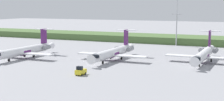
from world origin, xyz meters
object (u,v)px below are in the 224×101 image
regional_jet_second (114,52)px  regional_jet_nearest (25,50)px  baggage_tug (81,71)px  regional_jet_third (204,54)px  antenna_mast (177,26)px

regional_jet_second → regional_jet_nearest: bearing=-164.5°
baggage_tug → regional_jet_second: bearing=94.3°
regional_jet_nearest → regional_jet_second: same height
regional_jet_third → antenna_mast: bearing=114.7°
regional_jet_second → antenna_mast: size_ratio=1.51×
regional_jet_third → baggage_tug: bearing=-128.0°
baggage_tug → regional_jet_third: bearing=52.0°
regional_jet_nearest → antenna_mast: size_ratio=1.51×
regional_jet_third → regional_jet_nearest: bearing=-164.5°
regional_jet_nearest → baggage_tug: (30.22, -16.73, -1.53)m
regional_jet_nearest → antenna_mast: bearing=55.6°
regional_jet_second → antenna_mast: antenna_mast is taller
baggage_tug → regional_jet_nearest: bearing=151.0°
regional_jet_second → regional_jet_third: bearing=15.4°
baggage_tug → antenna_mast: bearing=84.4°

